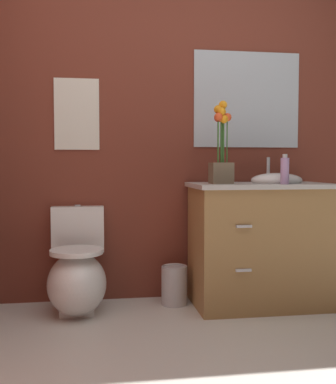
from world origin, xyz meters
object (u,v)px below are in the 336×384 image
at_px(vanity_cabinet, 260,243).
at_px(wall_poster, 77,114).
at_px(flower_vase, 221,153).
at_px(trash_bin, 174,285).
at_px(soap_bottle, 285,170).
at_px(toilet, 77,276).
at_px(wall_mirror, 247,100).

height_order(vanity_cabinet, wall_poster, wall_poster).
xyz_separation_m(flower_vase, trash_bin, (-0.29, 0.15, -0.91)).
bearing_deg(flower_vase, wall_poster, 159.94).
bearing_deg(flower_vase, soap_bottle, -16.80).
xyz_separation_m(trash_bin, wall_poster, (-0.66, 0.19, 1.19)).
bearing_deg(soap_bottle, toilet, 171.63).
bearing_deg(wall_poster, vanity_cabinet, -13.35).
xyz_separation_m(vanity_cabinet, wall_mirror, (-0.00, 0.29, 1.02)).
bearing_deg(wall_poster, trash_bin, -16.31).
bearing_deg(toilet, flower_vase, -4.73).
height_order(vanity_cabinet, flower_vase, flower_vase).
distance_m(soap_bottle, trash_bin, 1.08).
xyz_separation_m(vanity_cabinet, trash_bin, (-0.58, 0.10, -0.30)).
height_order(toilet, soap_bottle, soap_bottle).
bearing_deg(wall_poster, soap_bottle, -19.11).
height_order(soap_bottle, trash_bin, soap_bottle).
distance_m(toilet, trash_bin, 0.67).
distance_m(flower_vase, soap_bottle, 0.43).
xyz_separation_m(wall_poster, wall_mirror, (1.24, 0.00, 0.13)).
bearing_deg(toilet, trash_bin, 6.43).
xyz_separation_m(toilet, flower_vase, (0.95, -0.08, 0.81)).
xyz_separation_m(soap_bottle, wall_mirror, (-0.11, 0.46, 0.52)).
height_order(vanity_cabinet, soap_bottle, soap_bottle).
height_order(vanity_cabinet, trash_bin, vanity_cabinet).
relative_size(soap_bottle, wall_mirror, 0.24).
bearing_deg(flower_vase, trash_bin, 152.00).
xyz_separation_m(soap_bottle, trash_bin, (-0.68, 0.27, -0.80)).
relative_size(toilet, trash_bin, 2.54).
distance_m(flower_vase, wall_mirror, 0.60).
relative_size(flower_vase, wall_poster, 1.11).
bearing_deg(trash_bin, soap_bottle, -21.74).
xyz_separation_m(toilet, vanity_cabinet, (1.24, -0.03, 0.19)).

